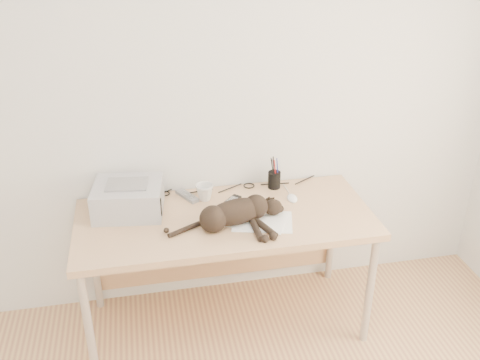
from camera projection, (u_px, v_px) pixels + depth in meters
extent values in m
plane|color=silver|center=(212.00, 96.00, 2.95)|extent=(3.50, 0.00, 3.50)
cube|color=tan|center=(225.00, 219.00, 2.90)|extent=(1.60, 0.70, 0.04)
cylinder|color=silver|center=(89.00, 329.00, 2.67)|extent=(0.04, 0.04, 0.70)
cylinder|color=silver|center=(370.00, 291.00, 2.93)|extent=(0.04, 0.04, 0.70)
cylinder|color=silver|center=(94.00, 260.00, 3.19)|extent=(0.04, 0.04, 0.70)
cylinder|color=silver|center=(332.00, 233.00, 3.46)|extent=(0.04, 0.04, 0.70)
cube|color=tan|center=(217.00, 236.00, 3.33)|extent=(1.48, 0.02, 0.60)
cube|color=#A5A5AA|center=(128.00, 198.00, 2.89)|extent=(0.40, 0.35, 0.16)
cube|color=black|center=(128.00, 197.00, 2.89)|extent=(0.31, 0.06, 0.10)
cube|color=gray|center=(127.00, 184.00, 2.85)|extent=(0.24, 0.18, 0.01)
cube|color=white|center=(262.00, 221.00, 2.83)|extent=(0.36, 0.30, 0.00)
cube|color=white|center=(256.00, 220.00, 2.84)|extent=(0.38, 0.34, 0.00)
ellipsoid|color=black|center=(236.00, 212.00, 2.79)|extent=(0.35, 0.21, 0.14)
sphere|color=black|center=(213.00, 219.00, 2.74)|extent=(0.14, 0.14, 0.14)
ellipsoid|color=black|center=(273.00, 207.00, 2.87)|extent=(0.12, 0.11, 0.09)
cone|color=black|center=(269.00, 198.00, 2.89)|extent=(0.04, 0.05, 0.04)
cone|color=black|center=(273.00, 199.00, 2.90)|extent=(0.04, 0.05, 0.05)
cylinder|color=black|center=(256.00, 229.00, 2.74)|extent=(0.08, 0.19, 0.03)
cylinder|color=black|center=(265.00, 227.00, 2.75)|extent=(0.08, 0.19, 0.03)
cylinder|color=black|center=(186.00, 229.00, 2.75)|extent=(0.21, 0.07, 0.02)
imported|color=white|center=(205.00, 192.00, 3.03)|extent=(0.13, 0.13, 0.09)
cylinder|color=black|center=(274.00, 180.00, 3.16)|extent=(0.07, 0.07, 0.10)
cylinder|color=#990C0C|center=(273.00, 169.00, 3.13)|extent=(0.01, 0.01, 0.14)
cylinder|color=navy|center=(276.00, 168.00, 3.14)|extent=(0.01, 0.01, 0.14)
cylinder|color=black|center=(275.00, 170.00, 3.12)|extent=(0.01, 0.01, 0.14)
cube|color=gray|center=(187.00, 196.00, 3.07)|extent=(0.13, 0.18, 0.02)
cube|color=black|center=(229.00, 203.00, 2.99)|extent=(0.16, 0.17, 0.02)
ellipsoid|color=white|center=(292.00, 197.00, 3.05)|extent=(0.07, 0.10, 0.03)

